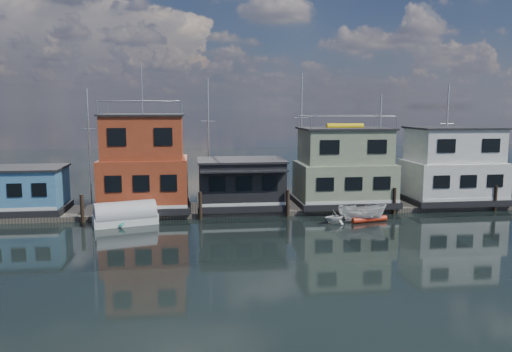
{
  "coord_description": "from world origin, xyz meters",
  "views": [
    {
      "loc": [
        -4.56,
        -29.62,
        8.83
      ],
      "look_at": [
        0.79,
        12.0,
        3.0
      ],
      "focal_mm": 35.0,
      "sensor_mm": 36.0,
      "label": 1
    }
  ],
  "objects": [
    {
      "name": "red_kayak",
      "position": [
        8.94,
        6.59,
        0.22
      ],
      "size": [
        2.98,
        1.09,
        0.43
      ],
      "primitive_type": "cylinder",
      "rotation": [
        0.0,
        1.57,
        0.23
      ],
      "color": "red",
      "rests_on": "ground"
    },
    {
      "name": "dock",
      "position": [
        0.0,
        12.0,
        0.2
      ],
      "size": [
        48.0,
        5.0,
        0.4
      ],
      "primitive_type": "cube",
      "color": "#595147",
      "rests_on": "ground"
    },
    {
      "name": "houseboat_dark",
      "position": [
        -0.5,
        11.98,
        2.42
      ],
      "size": [
        7.4,
        6.1,
        4.06
      ],
      "color": "black",
      "rests_on": "dock"
    },
    {
      "name": "dinghy_white",
      "position": [
        6.18,
        6.61,
        0.52
      ],
      "size": [
        2.42,
        2.26,
        1.04
      ],
      "primitive_type": "imported",
      "rotation": [
        0.0,
        0.0,
        1.91
      ],
      "color": "silver",
      "rests_on": "ground"
    },
    {
      "name": "houseboat_blue",
      "position": [
        -18.0,
        12.0,
        2.21
      ],
      "size": [
        6.4,
        4.9,
        3.66
      ],
      "color": "black",
      "rests_on": "dock"
    },
    {
      "name": "houseboat_red",
      "position": [
        -8.5,
        12.0,
        4.1
      ],
      "size": [
        7.4,
        5.9,
        11.86
      ],
      "color": "black",
      "rests_on": "dock"
    },
    {
      "name": "ground",
      "position": [
        0.0,
        0.0,
        0.0
      ],
      "size": [
        160.0,
        160.0,
        0.0
      ],
      "primitive_type": "plane",
      "color": "black",
      "rests_on": "ground"
    },
    {
      "name": "dinghy_teal",
      "position": [
        -9.06,
        8.57,
        0.42
      ],
      "size": [
        4.77,
        4.02,
        0.84
      ],
      "primitive_type": "imported",
      "rotation": [
        0.0,
        0.0,
        1.88
      ],
      "color": "#227F69",
      "rests_on": "ground"
    },
    {
      "name": "houseboat_white",
      "position": [
        18.5,
        12.0,
        3.54
      ],
      "size": [
        8.4,
        5.9,
        6.66
      ],
      "color": "black",
      "rests_on": "dock"
    },
    {
      "name": "tarp_runabout",
      "position": [
        -9.66,
        8.19,
        0.71
      ],
      "size": [
        5.0,
        3.07,
        1.9
      ],
      "rotation": [
        0.0,
        0.0,
        0.28
      ],
      "color": "silver",
      "rests_on": "ground"
    },
    {
      "name": "pilings",
      "position": [
        -0.33,
        9.2,
        1.1
      ],
      "size": [
        42.28,
        0.28,
        2.2
      ],
      "color": "#2D2116",
      "rests_on": "ground"
    },
    {
      "name": "motorboat",
      "position": [
        8.39,
        6.77,
        0.72
      ],
      "size": [
        3.9,
        1.93,
        1.44
      ],
      "primitive_type": "imported",
      "rotation": [
        0.0,
        0.0,
        1.42
      ],
      "color": "white",
      "rests_on": "ground"
    },
    {
      "name": "background_masts",
      "position": [
        4.76,
        18.0,
        5.55
      ],
      "size": [
        36.4,
        0.16,
        12.0
      ],
      "color": "silver",
      "rests_on": "ground"
    },
    {
      "name": "houseboat_green",
      "position": [
        8.5,
        12.0,
        3.55
      ],
      "size": [
        8.4,
        5.9,
        7.03
      ],
      "color": "black",
      "rests_on": "dock"
    }
  ]
}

